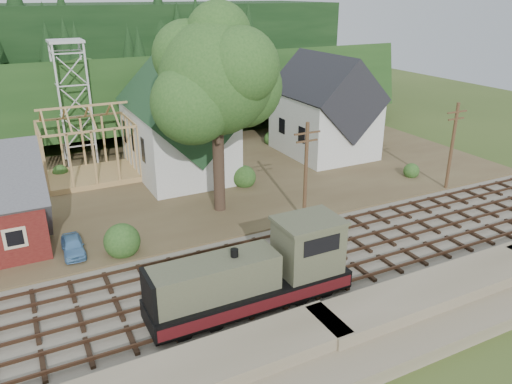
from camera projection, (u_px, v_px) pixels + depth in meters
name	position (u px, v px, depth m)	size (l,w,h in m)	color
ground	(253.00, 276.00, 31.43)	(140.00, 140.00, 0.00)	#384C1E
embankment	(331.00, 359.00, 24.40)	(64.00, 5.00, 1.60)	#7F7259
railroad_bed	(253.00, 275.00, 31.40)	(64.00, 11.00, 0.16)	#726B5B
village_flat	(166.00, 183.00, 46.26)	(64.00, 26.00, 0.30)	brown
hillside	(112.00, 127.00, 66.17)	(70.00, 28.00, 8.00)	#1E3F19
ridge	(90.00, 104.00, 79.40)	(80.00, 20.00, 12.00)	black
church	(178.00, 124.00, 46.61)	(8.40, 15.17, 13.00)	silver
farmhouse	(324.00, 111.00, 52.88)	(8.40, 10.80, 10.60)	silver
timber_frame	(88.00, 148.00, 45.89)	(8.20, 6.20, 6.99)	tan
lattice_tower	(69.00, 65.00, 48.32)	(3.20, 3.20, 12.12)	silver
big_tree	(218.00, 86.00, 36.86)	(10.90, 8.40, 14.70)	#38281E
telegraph_pole_near	(306.00, 172.00, 37.08)	(2.20, 0.28, 8.00)	#4C331E
telegraph_pole_far	(452.00, 145.00, 43.37)	(2.20, 0.28, 8.00)	#4C331E
locomotive	(258.00, 275.00, 27.67)	(11.59, 2.90, 4.65)	black
car_blue	(73.00, 246.00, 33.34)	(1.39, 3.45, 1.17)	#5F98CD
car_red	(330.00, 144.00, 55.58)	(1.96, 4.25, 1.18)	red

